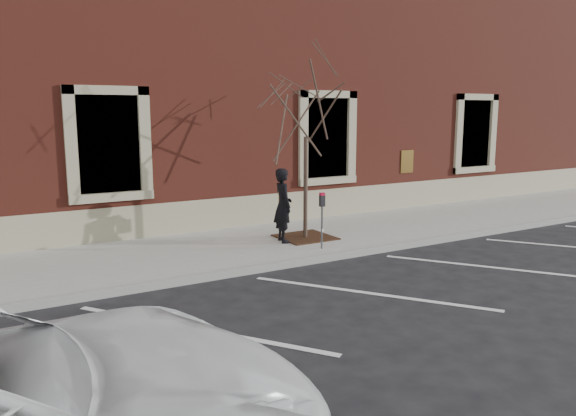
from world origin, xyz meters
TOP-DOWN VIEW (x-y plane):
  - ground at (0.00, 0.00)m, footprint 120.00×120.00m
  - sidewalk_near at (0.00, 1.75)m, footprint 40.00×3.50m
  - curb_near at (0.00, -0.05)m, footprint 40.00×0.12m
  - parking_stripes at (0.00, -2.20)m, footprint 28.00×4.40m
  - building_civic at (0.00, 7.74)m, footprint 40.00×8.62m
  - man at (0.36, 1.44)m, footprint 0.53×0.69m
  - parking_meter at (0.76, 0.42)m, footprint 0.11×0.09m
  - tree_grate at (1.03, 1.52)m, footprint 1.22×1.22m
  - sapling at (1.03, 1.52)m, footprint 2.63×2.63m

SIDE VIEW (x-z plane):
  - ground at x=0.00m, z-range 0.00..0.00m
  - parking_stripes at x=0.00m, z-range 0.00..0.01m
  - sidewalk_near at x=0.00m, z-range 0.00..0.15m
  - curb_near at x=0.00m, z-range 0.00..0.15m
  - tree_grate at x=1.03m, z-range 0.15..0.18m
  - man at x=0.36m, z-range 0.15..1.86m
  - parking_meter at x=0.76m, z-range 0.39..1.64m
  - sapling at x=1.03m, z-range 1.02..5.40m
  - building_civic at x=0.00m, z-range 0.00..8.00m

